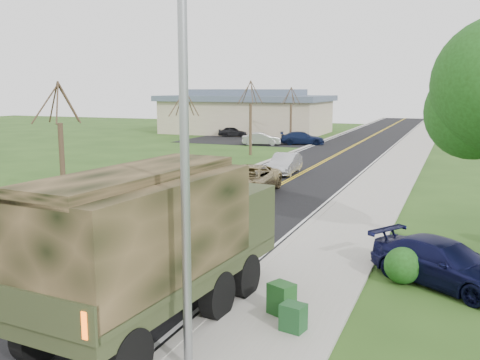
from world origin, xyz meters
The scene contains 20 objects.
ground centered at (0.00, 0.00, 0.00)m, with size 160.00×160.00×0.00m, color #264316.
road centered at (0.00, 40.00, 0.01)m, with size 8.00×120.00×0.01m, color black.
curb_right centered at (4.15, 40.00, 0.06)m, with size 0.30×120.00×0.12m, color #9E998E.
sidewalk_right centered at (5.90, 40.00, 0.05)m, with size 3.20×120.00×0.10m, color #9E998E.
curb_left centered at (-4.15, 40.00, 0.05)m, with size 0.30×120.00×0.10m, color #9E998E.
street_light centered at (4.90, -0.50, 4.43)m, with size 1.65×0.22×8.00m.
bare_tree_a centered at (-7.00, 10.00, 2.63)m, with size 1.93×2.26×6.08m.
bare_tree_b centered at (-7.00, 22.00, 2.48)m, with size 1.83×2.14×5.73m.
bare_tree_c centered at (-7.00, 34.00, 2.78)m, with size 2.04×2.39×6.42m.
bare_tree_d centered at (-7.00, 46.00, 2.55)m, with size 1.88×2.20×5.91m.
commercial_building centered at (-15.98, 55.97, 2.69)m, with size 25.50×21.50×5.65m.
military_truck centered at (3.18, 1.35, 2.26)m, with size 3.34×8.11×3.95m.
suv_champagne centered at (-0.80, 17.63, 0.77)m, with size 2.55×5.54×1.54m, color #968354.
sedan_silver centered at (-1.01, 24.99, 0.70)m, with size 1.49×4.26×1.40m, color #B1B2B6.
pickup_navy centered at (9.64, 6.82, 0.66)m, with size 1.86×4.58×1.33m, color black.
utility_box_near centered at (5.91, 2.83, 0.50)m, with size 0.60×0.50×0.80m, color #1A4B1C.
utility_box_far centered at (6.45, 2.04, 0.43)m, with size 0.55×0.45×0.65m, color #194721.
lot_car_dark centered at (-15.43, 50.00, 0.60)m, with size 1.43×3.55×1.21m, color black.
lot_car_silver centered at (-8.88, 42.00, 0.65)m, with size 1.38×3.95×1.30m, color #9E9EA3.
lot_car_navy centered at (-5.18, 44.22, 0.66)m, with size 1.86×4.58×1.33m, color #0F1938.
Camera 1 is at (9.78, -9.41, 5.74)m, focal length 40.00 mm.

